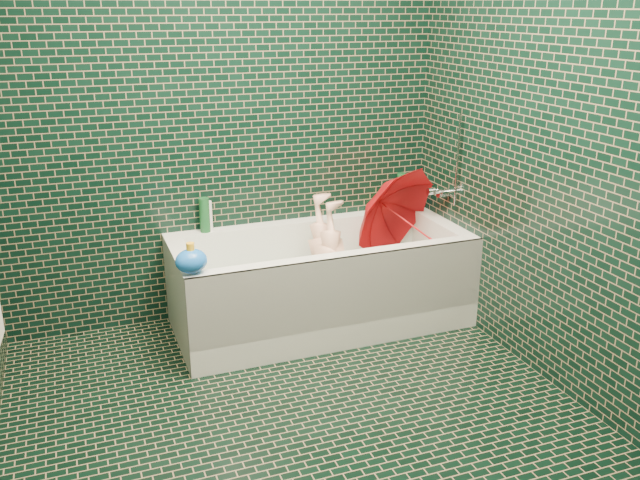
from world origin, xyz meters
name	(u,v)px	position (x,y,z in m)	size (l,w,h in m)	color
floor	(308,434)	(0.00, 0.00, 0.00)	(2.80, 2.80, 0.00)	black
wall_back	(223,109)	(0.00, 1.40, 1.25)	(2.80, 2.80, 0.00)	black
wall_front	(537,300)	(0.00, -1.40, 1.25)	(2.80, 2.80, 0.00)	black
wall_right	(578,137)	(1.30, 0.00, 1.25)	(2.80, 2.80, 0.00)	black
bathtub	(322,291)	(0.45, 1.01, 0.21)	(1.70, 0.75, 0.55)	white
bath_mat	(321,299)	(0.45, 1.02, 0.16)	(1.35, 0.47, 0.01)	green
water	(321,276)	(0.45, 1.02, 0.30)	(1.48, 0.53, 0.00)	silver
faucet	(447,186)	(1.26, 1.02, 0.77)	(0.18, 0.19, 0.55)	silver
child	(332,275)	(0.51, 0.99, 0.31)	(0.34, 0.22, 0.94)	#E7AA90
umbrella	(407,222)	(1.01, 1.03, 0.57)	(0.60, 0.60, 0.53)	red
soap_bottle_a	(404,208)	(1.16, 1.36, 0.55)	(0.09, 0.09, 0.22)	white
soap_bottle_b	(413,207)	(1.22, 1.35, 0.55)	(0.08, 0.08, 0.18)	#4C1E70
soap_bottle_c	(397,209)	(1.11, 1.35, 0.55)	(0.12, 0.12, 0.16)	#154C23
bottle_right_tall	(401,191)	(1.13, 1.36, 0.67)	(0.06, 0.06, 0.24)	#154C23
bottle_right_pump	(417,196)	(1.23, 1.31, 0.64)	(0.05, 0.05, 0.18)	silver
bottle_left_tall	(205,215)	(-0.15, 1.34, 0.65)	(0.06, 0.06, 0.21)	#154C23
bottle_left_short	(208,216)	(-0.13, 1.36, 0.64)	(0.05, 0.05, 0.18)	white
rubber_duck	(382,205)	(0.99, 1.34, 0.60)	(0.13, 0.11, 0.11)	#FFB11A
bath_toy	(191,261)	(-0.35, 0.72, 0.62)	(0.19, 0.17, 0.16)	blue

